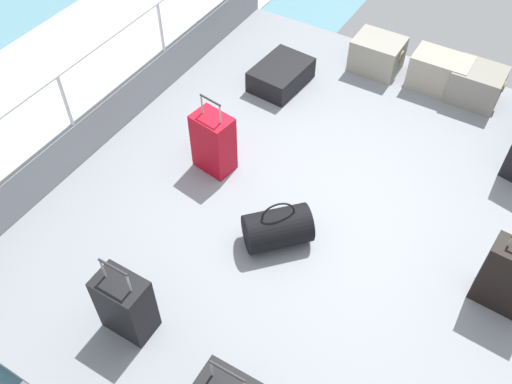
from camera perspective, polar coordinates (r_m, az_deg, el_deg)
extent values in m
cube|color=gray|center=(5.18, 5.79, -0.92)|extent=(4.40, 5.20, 0.06)
cube|color=gray|center=(5.93, -13.21, 8.93)|extent=(0.06, 5.20, 0.45)
cylinder|color=silver|center=(5.42, -18.37, 6.99)|extent=(0.04, 0.04, 1.00)
cylinder|color=silver|center=(6.17, -9.46, 14.53)|extent=(0.04, 0.04, 1.00)
cylinder|color=silver|center=(5.49, -14.64, 15.17)|extent=(0.04, 4.16, 0.04)
cube|color=white|center=(7.18, -21.19, 8.78)|extent=(2.40, 7.28, 0.01)
cube|color=gray|center=(6.66, 12.30, 13.62)|extent=(0.54, 0.43, 0.38)
torus|color=tan|center=(6.69, 10.16, 14.96)|extent=(0.02, 0.12, 0.12)
torus|color=tan|center=(6.55, 14.69, 13.33)|extent=(0.02, 0.12, 0.12)
cube|color=#9E9989|center=(6.55, 18.27, 11.57)|extent=(0.61, 0.38, 0.39)
torus|color=tan|center=(6.55, 15.81, 13.12)|extent=(0.02, 0.12, 0.12)
torus|color=tan|center=(6.47, 21.07, 11.08)|extent=(0.02, 0.12, 0.12)
cube|color=gray|center=(6.51, 21.66, 10.18)|extent=(0.51, 0.44, 0.38)
torus|color=tan|center=(6.49, 19.63, 11.59)|extent=(0.02, 0.12, 0.12)
torus|color=tan|center=(6.45, 24.07, 9.80)|extent=(0.02, 0.12, 0.12)
cube|color=black|center=(4.65, 24.64, -8.04)|extent=(0.45, 0.26, 0.63)
cylinder|color=#A5A8AD|center=(4.37, 24.59, -4.61)|extent=(0.02, 0.02, 0.10)
cube|color=black|center=(4.26, -13.21, -11.17)|extent=(0.38, 0.25, 0.58)
cylinder|color=#A5A8AD|center=(3.99, -15.43, -7.53)|extent=(0.02, 0.02, 0.20)
cylinder|color=#A5A8AD|center=(3.88, -12.90, -9.06)|extent=(0.02, 0.02, 0.20)
cylinder|color=#2D2D2D|center=(3.86, -14.45, -7.48)|extent=(0.25, 0.02, 0.02)
cube|color=white|center=(4.26, -12.20, -9.58)|extent=(0.05, 0.01, 0.08)
cube|color=black|center=(6.32, 2.57, 11.90)|extent=(0.54, 0.72, 0.25)
cube|color=green|center=(6.53, 4.34, 13.75)|extent=(0.05, 0.01, 0.08)
cylinder|color=#A5A8AD|center=(3.58, -4.56, -17.57)|extent=(0.02, 0.02, 0.18)
cylinder|color=#2D2D2D|center=(3.47, -2.97, -17.87)|extent=(0.25, 0.02, 0.02)
cube|color=white|center=(3.82, -1.78, -18.53)|extent=(0.05, 0.01, 0.08)
cube|color=#B70C1E|center=(5.22, -4.37, 5.05)|extent=(0.40, 0.31, 0.61)
cylinder|color=#A5A8AD|center=(5.01, -5.57, 8.97)|extent=(0.02, 0.02, 0.20)
cylinder|color=#A5A8AD|center=(4.89, -3.70, 7.96)|extent=(0.02, 0.02, 0.20)
cylinder|color=#2D2D2D|center=(4.89, -4.71, 9.36)|extent=(0.24, 0.05, 0.02)
cube|color=silver|center=(5.26, -3.42, 6.14)|extent=(0.05, 0.01, 0.08)
cylinder|color=black|center=(4.70, 2.22, -3.74)|extent=(0.63, 0.63, 0.34)
torus|color=black|center=(4.56, 2.29, -2.36)|extent=(0.21, 0.22, 0.29)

